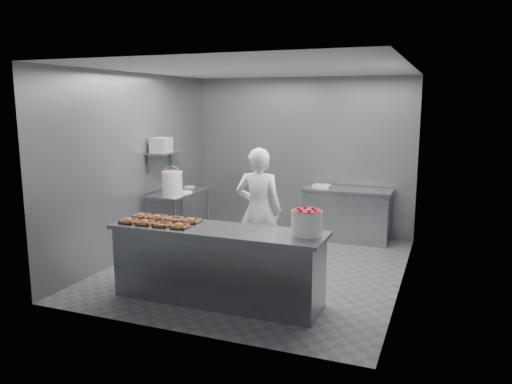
# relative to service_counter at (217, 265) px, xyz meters

# --- Properties ---
(floor) EXTENTS (4.50, 4.50, 0.00)m
(floor) POSITION_rel_service_counter_xyz_m (0.00, 1.35, -0.45)
(floor) COLOR #4C4C51
(floor) RESTS_ON ground
(ceiling) EXTENTS (4.50, 4.50, 0.00)m
(ceiling) POSITION_rel_service_counter_xyz_m (0.00, 1.35, 2.35)
(ceiling) COLOR white
(ceiling) RESTS_ON wall_back
(wall_back) EXTENTS (4.00, 0.04, 2.80)m
(wall_back) POSITION_rel_service_counter_xyz_m (0.00, 3.60, 0.95)
(wall_back) COLOR slate
(wall_back) RESTS_ON ground
(wall_left) EXTENTS (0.04, 4.50, 2.80)m
(wall_left) POSITION_rel_service_counter_xyz_m (-2.00, 1.35, 0.95)
(wall_left) COLOR slate
(wall_left) RESTS_ON ground
(wall_right) EXTENTS (0.04, 4.50, 2.80)m
(wall_right) POSITION_rel_service_counter_xyz_m (2.00, 1.35, 0.95)
(wall_right) COLOR slate
(wall_right) RESTS_ON ground
(service_counter) EXTENTS (2.60, 0.70, 0.90)m
(service_counter) POSITION_rel_service_counter_xyz_m (0.00, 0.00, 0.00)
(service_counter) COLOR slate
(service_counter) RESTS_ON ground
(prep_table) EXTENTS (0.60, 1.20, 0.90)m
(prep_table) POSITION_rel_service_counter_xyz_m (-1.65, 1.95, 0.14)
(prep_table) COLOR slate
(prep_table) RESTS_ON ground
(back_counter) EXTENTS (1.50, 0.60, 0.90)m
(back_counter) POSITION_rel_service_counter_xyz_m (0.90, 3.25, -0.00)
(back_counter) COLOR slate
(back_counter) RESTS_ON ground
(wall_shelf) EXTENTS (0.35, 0.90, 0.03)m
(wall_shelf) POSITION_rel_service_counter_xyz_m (-1.82, 1.95, 1.10)
(wall_shelf) COLOR slate
(wall_shelf) RESTS_ON wall_left
(tray_0) EXTENTS (0.19, 0.18, 0.06)m
(tray_0) POSITION_rel_service_counter_xyz_m (-1.13, -0.14, 0.47)
(tray_0) COLOR tan
(tray_0) RESTS_ON service_counter
(tray_1) EXTENTS (0.19, 0.18, 0.06)m
(tray_1) POSITION_rel_service_counter_xyz_m (-0.89, -0.14, 0.47)
(tray_1) COLOR tan
(tray_1) RESTS_ON service_counter
(tray_2) EXTENTS (0.19, 0.18, 0.04)m
(tray_2) POSITION_rel_service_counter_xyz_m (-0.65, -0.14, 0.47)
(tray_2) COLOR tan
(tray_2) RESTS_ON service_counter
(tray_3) EXTENTS (0.19, 0.18, 0.06)m
(tray_3) POSITION_rel_service_counter_xyz_m (-0.41, -0.14, 0.47)
(tray_3) COLOR tan
(tray_3) RESTS_ON service_counter
(tray_4) EXTENTS (0.19, 0.18, 0.06)m
(tray_4) POSITION_rel_service_counter_xyz_m (-1.13, 0.14, 0.47)
(tray_4) COLOR tan
(tray_4) RESTS_ON service_counter
(tray_5) EXTENTS (0.19, 0.18, 0.06)m
(tray_5) POSITION_rel_service_counter_xyz_m (-0.89, 0.14, 0.47)
(tray_5) COLOR tan
(tray_5) RESTS_ON service_counter
(tray_6) EXTENTS (0.19, 0.18, 0.04)m
(tray_6) POSITION_rel_service_counter_xyz_m (-0.65, 0.14, 0.47)
(tray_6) COLOR tan
(tray_6) RESTS_ON service_counter
(tray_7) EXTENTS (0.19, 0.18, 0.06)m
(tray_7) POSITION_rel_service_counter_xyz_m (-0.41, 0.14, 0.47)
(tray_7) COLOR tan
(tray_7) RESTS_ON service_counter
(worker) EXTENTS (0.69, 0.51, 1.75)m
(worker) POSITION_rel_service_counter_xyz_m (0.07, 1.18, 0.42)
(worker) COLOR white
(worker) RESTS_ON ground
(strawberry_tub) EXTENTS (0.35, 0.35, 0.29)m
(strawberry_tub) POSITION_rel_service_counter_xyz_m (1.06, 0.09, 0.60)
(strawberry_tub) COLOR white
(strawberry_tub) RESTS_ON service_counter
(glaze_bucket) EXTENTS (0.33, 0.31, 0.48)m
(glaze_bucket) POSITION_rel_service_counter_xyz_m (-1.51, 1.54, 0.66)
(glaze_bucket) COLOR white
(glaze_bucket) RESTS_ON prep_table
(bucket_lid) EXTENTS (0.36, 0.36, 0.02)m
(bucket_lid) POSITION_rel_service_counter_xyz_m (-1.51, 1.86, 0.46)
(bucket_lid) COLOR white
(bucket_lid) RESTS_ON prep_table
(rag) EXTENTS (0.18, 0.16, 0.02)m
(rag) POSITION_rel_service_counter_xyz_m (-1.68, 2.39, 0.46)
(rag) COLOR #CCB28C
(rag) RESTS_ON prep_table
(appliance) EXTENTS (0.30, 0.34, 0.23)m
(appliance) POSITION_rel_service_counter_xyz_m (-1.82, 1.75, 1.23)
(appliance) COLOR gray
(appliance) RESTS_ON wall_shelf
(paper_stack) EXTENTS (0.31, 0.23, 0.05)m
(paper_stack) POSITION_rel_service_counter_xyz_m (0.45, 3.25, 0.47)
(paper_stack) COLOR silver
(paper_stack) RESTS_ON back_counter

